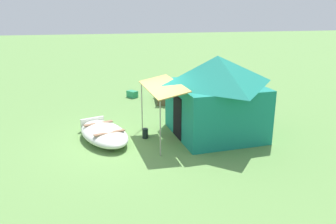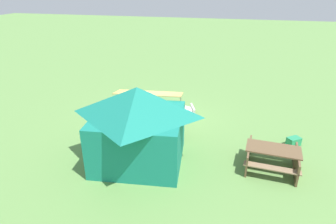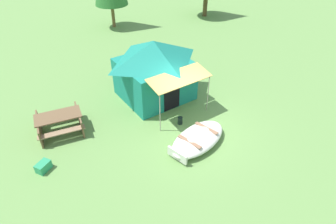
{
  "view_description": "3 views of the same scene",
  "coord_description": "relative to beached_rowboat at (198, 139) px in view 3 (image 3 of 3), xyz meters",
  "views": [
    {
      "loc": [
        10.05,
        -0.82,
        4.16
      ],
      "look_at": [
        -0.56,
        1.13,
        0.76
      ],
      "focal_mm": 37.15,
      "sensor_mm": 36.0,
      "label": 1
    },
    {
      "loc": [
        -3.16,
        10.43,
        5.48
      ],
      "look_at": [
        -0.66,
        0.3,
        0.79
      ],
      "focal_mm": 30.97,
      "sensor_mm": 36.0,
      "label": 2
    },
    {
      "loc": [
        -4.96,
        -7.28,
        7.11
      ],
      "look_at": [
        -0.88,
        0.28,
        0.82
      ],
      "focal_mm": 30.95,
      "sensor_mm": 36.0,
      "label": 3
    }
  ],
  "objects": [
    {
      "name": "picnic_table",
      "position": [
        -4.16,
        3.06,
        0.22
      ],
      "size": [
        1.77,
        1.64,
        0.75
      ],
      "color": "brown",
      "rests_on": "ground_plane"
    },
    {
      "name": "cooler_box",
      "position": [
        -5.08,
        1.32,
        -0.09
      ],
      "size": [
        0.56,
        0.53,
        0.3
      ],
      "primitive_type": "cube",
      "rotation": [
        0.0,
        0.0,
        0.64
      ],
      "color": "#29935E",
      "rests_on": "ground_plane"
    },
    {
      "name": "ground_plane",
      "position": [
        0.34,
        0.96,
        -0.24
      ],
      "size": [
        80.0,
        80.0,
        0.0
      ],
      "primitive_type": "plane",
      "color": "#639049"
    },
    {
      "name": "canvas_cabin_tent",
      "position": [
        0.07,
        3.6,
        1.1
      ],
      "size": [
        3.27,
        3.93,
        2.59
      ],
      "color": "#187F6D",
      "rests_on": "ground_plane"
    },
    {
      "name": "beached_rowboat",
      "position": [
        0.0,
        0.0,
        0.0
      ],
      "size": [
        2.75,
        2.02,
        0.47
      ],
      "color": "silver",
      "rests_on": "ground_plane"
    },
    {
      "name": "fuel_can",
      "position": [
        0.03,
        1.3,
        -0.08
      ],
      "size": [
        0.25,
        0.25,
        0.32
      ],
      "primitive_type": "cylinder",
      "rotation": [
        0.0,
        0.0,
        0.42
      ],
      "color": "black",
      "rests_on": "ground_plane"
    }
  ]
}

